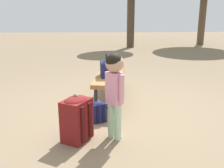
% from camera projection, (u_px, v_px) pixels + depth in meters
% --- Properties ---
extents(ground_plane, '(40.00, 40.00, 0.00)m').
position_uv_depth(ground_plane, '(116.00, 114.00, 3.56)').
color(ground_plane, '#7F6B51').
rests_on(ground_plane, ground).
extents(park_bench, '(1.64, 0.63, 0.45)m').
position_uv_depth(park_bench, '(110.00, 76.00, 4.12)').
color(park_bench, '#9E6B3D').
rests_on(park_bench, ground).
extents(handbag, '(0.33, 0.20, 0.37)m').
position_uv_depth(handbag, '(107.00, 68.00, 3.83)').
color(handbag, '#191E4C').
rests_on(handbag, park_bench).
extents(child_standing, '(0.21, 0.20, 0.98)m').
position_uv_depth(child_standing, '(114.00, 83.00, 2.68)').
color(child_standing, '#B2D8B2').
rests_on(child_standing, ground).
extents(backpack_large, '(0.40, 0.37, 0.54)m').
position_uv_depth(backpack_large, '(77.00, 117.00, 2.74)').
color(backpack_large, maroon).
rests_on(backpack_large, ground).
extents(backpack_small, '(0.19, 0.21, 0.30)m').
position_uv_depth(backpack_small, '(99.00, 111.00, 3.26)').
color(backpack_small, '#191E4C').
rests_on(backpack_small, ground).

